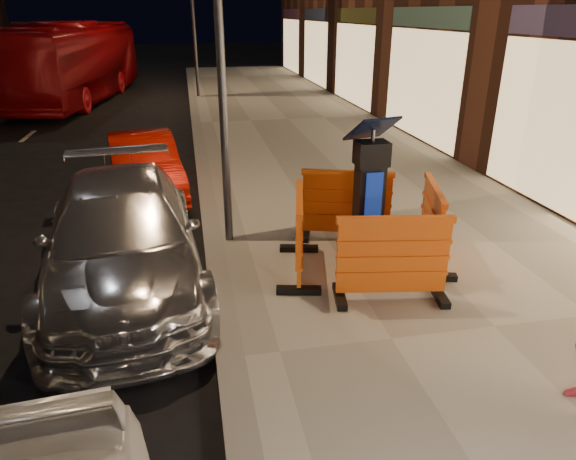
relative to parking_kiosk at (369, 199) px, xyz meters
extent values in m
plane|color=black|center=(-2.05, -1.76, -1.13)|extent=(120.00, 120.00, 0.00)
cube|color=gray|center=(0.95, -1.76, -1.06)|extent=(6.00, 60.00, 0.15)
cube|color=slate|center=(-2.05, -1.76, -1.06)|extent=(0.30, 60.00, 0.15)
cube|color=black|center=(0.00, 0.00, 0.00)|extent=(0.76, 0.76, 1.97)
cube|color=#E35710|center=(0.00, -0.95, -0.44)|extent=(1.48, 0.80, 1.10)
cube|color=#E35710|center=(0.00, 0.95, -0.44)|extent=(1.52, 0.97, 1.10)
cube|color=#E35710|center=(-0.95, 0.00, -0.44)|extent=(0.86, 1.50, 1.10)
cube|color=#E35710|center=(0.95, 0.00, -0.44)|extent=(0.95, 1.52, 1.10)
imported|color=silver|center=(-3.27, 0.38, -1.13)|extent=(2.44, 5.00, 1.40)
imported|color=#AB1105|center=(-3.24, 4.27, -1.13)|extent=(1.81, 3.72, 1.17)
imported|color=maroon|center=(-6.68, 16.79, -1.13)|extent=(4.08, 11.36, 3.09)
cylinder|color=#3F3F44|center=(-1.80, 1.24, 2.02)|extent=(0.12, 0.12, 6.00)
cylinder|color=#3F3F44|center=(-1.80, 16.24, 2.02)|extent=(0.12, 0.12, 6.00)
camera|label=1|loc=(-2.29, -6.15, 2.31)|focal=32.00mm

